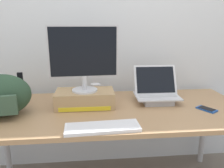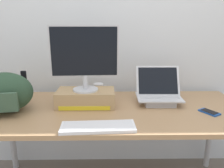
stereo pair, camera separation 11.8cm
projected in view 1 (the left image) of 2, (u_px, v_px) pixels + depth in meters
The scene contains 10 objects.
back_wall at pixel (107, 25), 1.90m from camera, with size 7.00×0.10×2.60m, color silver.
desk at pixel (112, 116), 1.59m from camera, with size 1.93×0.80×0.73m.
toner_box_yellow at pixel (85, 99), 1.60m from camera, with size 0.42×0.23×0.12m.
desktop_monitor at pixel (84, 57), 1.52m from camera, with size 0.48×0.18×0.46m.
open_laptop at pixel (156, 95), 1.69m from camera, with size 0.33×0.25×0.27m.
external_keyboard at pixel (102, 127), 1.26m from camera, with size 0.44×0.16×0.02m.
messenger_backpack at pixel (2, 95), 1.43m from camera, with size 0.40×0.32×0.27m.
coffee_mug at pixel (96, 90), 1.84m from camera, with size 0.12×0.08×0.10m.
cell_phone at pixel (207, 109), 1.54m from camera, with size 0.13×0.15×0.01m.
plush_toy at pixel (14, 97), 1.68m from camera, with size 0.09×0.09×0.09m.
Camera 1 is at (-0.14, -1.46, 1.31)m, focal length 35.14 mm.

